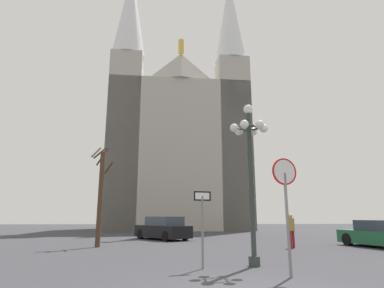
# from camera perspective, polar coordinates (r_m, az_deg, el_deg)

# --- Properties ---
(cathedral) EXTENTS (16.94, 12.91, 33.36)m
(cathedral) POSITION_cam_1_polar(r_m,az_deg,el_deg) (39.97, -2.49, 0.08)
(cathedral) COLOR #ADA89E
(cathedral) RESTS_ON ground
(stop_sign) EXTENTS (0.72, 0.22, 3.08)m
(stop_sign) POSITION_cam_1_polar(r_m,az_deg,el_deg) (9.03, 16.42, -8.40)
(stop_sign) COLOR slate
(stop_sign) RESTS_ON ground
(one_way_arrow_sign) EXTENTS (0.54, 0.18, 2.29)m
(one_way_arrow_sign) POSITION_cam_1_polar(r_m,az_deg,el_deg) (10.02, 1.89, -13.26)
(one_way_arrow_sign) COLOR slate
(one_way_arrow_sign) RESTS_ON ground
(street_lamp) EXTENTS (1.31, 1.18, 5.32)m
(street_lamp) POSITION_cam_1_polar(r_m,az_deg,el_deg) (10.86, 10.38, -2.90)
(street_lamp) COLOR #2D3833
(street_lamp) RESTS_ON ground
(bare_tree) EXTENTS (1.17, 0.92, 5.29)m
(bare_tree) POSITION_cam_1_polar(r_m,az_deg,el_deg) (17.65, -16.07, -8.61)
(bare_tree) COLOR #473323
(bare_tree) RESTS_ON ground
(parked_car_near_green) EXTENTS (2.77, 4.53, 1.34)m
(parked_car_near_green) POSITION_cam_1_polar(r_m,az_deg,el_deg) (19.16, 30.87, -13.73)
(parked_car_near_green) COLOR #1E5B38
(parked_car_near_green) RESTS_ON ground
(parked_car_far_black) EXTENTS (4.05, 4.55, 1.51)m
(parked_car_far_black) POSITION_cam_1_polar(r_m,az_deg,el_deg) (22.38, -5.26, -14.87)
(parked_car_far_black) COLOR black
(parked_car_far_black) RESTS_ON ground
(pedestrian_walking) EXTENTS (0.32, 0.32, 1.65)m
(pedestrian_walking) POSITION_cam_1_polar(r_m,az_deg,el_deg) (17.18, 17.35, -14.02)
(pedestrian_walking) COLOR maroon
(pedestrian_walking) RESTS_ON ground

